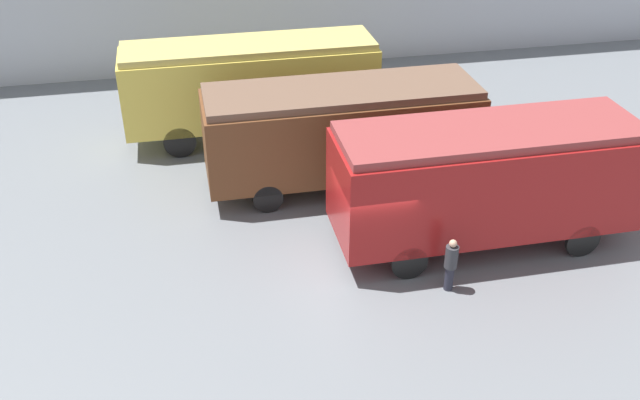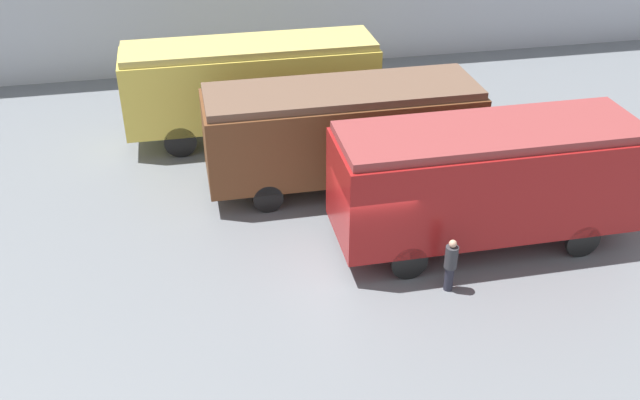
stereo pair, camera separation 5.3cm
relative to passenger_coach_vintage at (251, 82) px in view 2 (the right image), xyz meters
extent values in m
plane|color=slate|center=(1.83, -8.68, -2.15)|extent=(80.00, 80.00, 0.00)
cube|color=#E0C64C|center=(0.00, 0.00, -0.09)|extent=(9.05, 2.50, 2.62)
cube|color=tan|center=(0.00, 0.00, 1.34)|extent=(8.87, 2.30, 0.24)
cylinder|color=black|center=(2.71, -1.19, -1.58)|extent=(1.14, 0.12, 1.14)
cylinder|color=black|center=(2.71, 1.19, -1.58)|extent=(1.14, 0.12, 1.14)
cylinder|color=black|center=(-2.71, -1.19, -1.58)|extent=(1.14, 0.12, 1.14)
cylinder|color=black|center=(-2.71, 1.19, -1.58)|extent=(1.14, 0.12, 1.14)
cube|color=brown|center=(2.40, -4.10, -0.28)|extent=(8.71, 2.85, 2.52)
cube|color=brown|center=(2.40, -4.10, 1.10)|extent=(8.54, 2.62, 0.24)
cylinder|color=black|center=(5.02, -5.46, -1.68)|extent=(0.94, 0.12, 0.94)
cylinder|color=black|center=(5.02, -2.74, -1.68)|extent=(0.94, 0.12, 0.94)
cylinder|color=black|center=(-0.21, -5.46, -1.68)|extent=(0.94, 0.12, 0.94)
cylinder|color=black|center=(-0.21, -2.74, -1.68)|extent=(0.94, 0.12, 0.94)
cube|color=maroon|center=(5.54, -8.23, -0.13)|extent=(8.46, 2.82, 2.72)
cube|color=brown|center=(5.54, -8.23, 1.35)|extent=(8.29, 2.59, 0.24)
cylinder|color=black|center=(8.08, -9.58, -1.64)|extent=(1.01, 0.12, 1.01)
cylinder|color=black|center=(8.08, -6.88, -1.64)|extent=(1.01, 0.12, 1.01)
cylinder|color=black|center=(3.01, -9.58, -1.64)|extent=(1.01, 0.12, 1.01)
cylinder|color=black|center=(3.01, -6.88, -1.64)|extent=(1.01, 0.12, 1.01)
cylinder|color=#262633|center=(3.89, -10.24, -1.79)|extent=(0.24, 0.24, 0.72)
cylinder|color=#333338|center=(3.89, -10.24, -1.11)|extent=(0.34, 0.34, 0.64)
sphere|color=tan|center=(3.89, -10.24, -0.69)|extent=(0.21, 0.21, 0.21)
camera|label=1|loc=(-2.50, -24.15, 9.67)|focal=40.00mm
camera|label=2|loc=(-2.45, -24.17, 9.67)|focal=40.00mm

